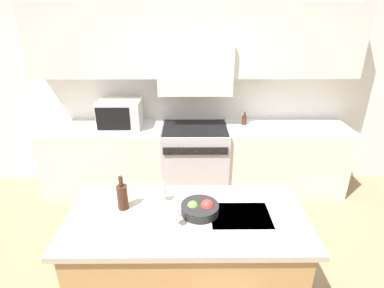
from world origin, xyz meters
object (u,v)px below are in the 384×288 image
microwave (120,114)px  wine_glass_near (176,209)px  range_stove (195,159)px  oil_bottle_on_counter (244,120)px  wine_bottle (122,196)px  fruit_bowl (200,208)px  wine_glass_far (162,186)px

microwave → wine_glass_near: bearing=-67.8°
range_stove → oil_bottle_on_counter: size_ratio=5.54×
wine_bottle → fruit_bowl: size_ratio=0.98×
fruit_bowl → range_stove: bearing=90.4°
microwave → oil_bottle_on_counter: size_ratio=3.14×
oil_bottle_on_counter → wine_bottle: bearing=-124.5°
wine_glass_near → oil_bottle_on_counter: wine_glass_near is taller
range_stove → wine_glass_near: wine_glass_near is taller
wine_bottle → wine_glass_far: (0.30, 0.09, 0.04)m
range_stove → wine_bottle: 1.87m
fruit_bowl → microwave: bearing=118.4°
oil_bottle_on_counter → wine_glass_near: bearing=-112.0°
wine_glass_near → oil_bottle_on_counter: bearing=68.0°
wine_bottle → oil_bottle_on_counter: (1.23, 1.79, -0.02)m
oil_bottle_on_counter → range_stove: bearing=-171.7°
range_stove → wine_bottle: size_ratio=3.32×
range_stove → wine_glass_far: size_ratio=4.43×
microwave → fruit_bowl: (0.96, -1.78, -0.16)m
fruit_bowl → oil_bottle_on_counter: bearing=71.1°
wine_glass_far → fruit_bowl: 0.35m
wine_glass_near → fruit_bowl: size_ratio=0.74×
wine_glass_near → wine_glass_far: same height
wine_bottle → fruit_bowl: wine_bottle is taller
microwave → wine_glass_far: 1.76m
wine_glass_far → microwave: bearing=112.4°
microwave → fruit_bowl: bearing=-61.6°
range_stove → fruit_bowl: size_ratio=3.26×
range_stove → wine_glass_near: bearing=-94.8°
microwave → wine_glass_far: size_ratio=2.51×
microwave → oil_bottle_on_counter: (1.60, 0.08, -0.11)m
wine_bottle → fruit_bowl: bearing=-6.3°
range_stove → fruit_bowl: fruit_bowl is taller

